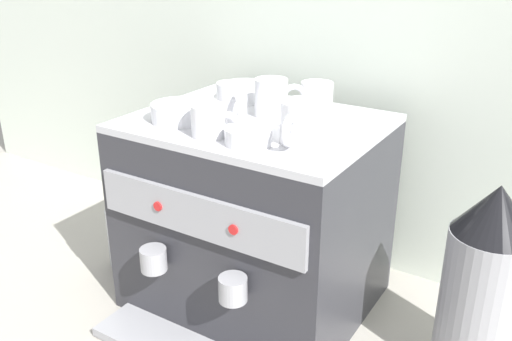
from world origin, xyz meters
TOP-DOWN VIEW (x-y plane):
  - ground_plane at (0.00, 0.00)m, footprint 4.00×4.00m
  - tiled_backsplash_wall at (0.00, 0.31)m, footprint 2.80×0.03m
  - espresso_machine at (0.00, -0.00)m, footprint 0.53×0.54m
  - ceramic_cup_0 at (-0.02, -0.14)m, footprint 0.11×0.07m
  - ceramic_cup_1 at (-0.04, -0.04)m, footprint 0.09×0.09m
  - ceramic_cup_2 at (0.09, 0.11)m, footprint 0.07×0.11m
  - ceramic_cup_3 at (0.02, 0.04)m, footprint 0.11×0.09m
  - ceramic_cup_4 at (0.15, -0.08)m, footprint 0.08×0.13m
  - ceramic_bowl_0 at (-0.11, 0.12)m, footprint 0.10×0.10m
  - ceramic_bowl_1 at (0.07, -0.14)m, footprint 0.09×0.09m
  - ceramic_bowl_2 at (0.17, 0.03)m, footprint 0.11×0.11m
  - ceramic_bowl_3 at (-0.13, -0.10)m, footprint 0.12×0.12m
  - coffee_grinder at (0.50, 0.02)m, footprint 0.16×0.16m
  - milk_pitcher at (-0.38, -0.06)m, footprint 0.09×0.09m

SIDE VIEW (x-z plane):
  - ground_plane at x=0.00m, z-range 0.00..0.00m
  - milk_pitcher at x=-0.38m, z-range 0.00..0.16m
  - coffee_grinder at x=0.50m, z-range 0.00..0.41m
  - espresso_machine at x=0.00m, z-range 0.00..0.45m
  - ceramic_bowl_1 at x=0.07m, z-range 0.45..0.49m
  - ceramic_bowl_2 at x=0.17m, z-range 0.45..0.49m
  - ceramic_bowl_3 at x=-0.13m, z-range 0.45..0.49m
  - ceramic_bowl_0 at x=-0.11m, z-range 0.45..0.49m
  - ceramic_cup_0 at x=-0.02m, z-range 0.45..0.52m
  - ceramic_cup_2 at x=0.09m, z-range 0.45..0.52m
  - tiled_backsplash_wall at x=0.00m, z-range 0.00..0.99m
  - ceramic_cup_4 at x=0.15m, z-range 0.45..0.53m
  - ceramic_cup_3 at x=0.02m, z-range 0.45..0.54m
  - ceramic_cup_1 at x=-0.04m, z-range 0.45..0.54m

